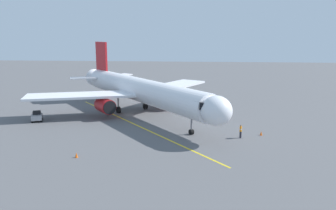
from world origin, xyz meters
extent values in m
plane|color=#565659|center=(0.00, 0.00, 0.00)|extent=(220.00, 220.00, 0.00)
cube|color=yellow|center=(-1.60, 6.08, 0.01)|extent=(25.43, 31.18, 0.01)
cylinder|color=white|center=(-1.60, 0.08, 4.10)|extent=(24.40, 28.77, 3.80)
ellipsoid|color=white|center=(-13.09, 14.20, 4.10)|extent=(5.32, 5.38, 3.61)
cone|color=white|center=(10.07, -14.27, 4.10)|extent=(4.55, 4.49, 3.42)
cube|color=black|center=(-12.20, 13.11, 4.65)|extent=(3.52, 3.28, 0.90)
cube|color=white|center=(-5.87, -8.19, 3.50)|extent=(12.79, 17.44, 0.36)
cylinder|color=red|center=(-5.47, -4.36, 2.00)|extent=(3.93, 4.09, 2.30)
cylinder|color=black|center=(-6.58, -3.00, 2.00)|extent=(1.76, 1.48, 2.10)
cube|color=white|center=(7.36, 2.57, 3.50)|extent=(17.83, 9.99, 0.36)
cylinder|color=red|center=(3.53, 2.96, 2.00)|extent=(3.93, 4.09, 2.30)
cylinder|color=black|center=(2.42, 4.32, 2.00)|extent=(1.76, 1.48, 2.10)
cube|color=red|center=(8.18, -11.95, 7.90)|extent=(3.31, 3.95, 7.20)
cube|color=white|center=(5.51, -13.73, 4.70)|extent=(5.49, 6.68, 0.24)
cube|color=white|center=(10.47, -9.69, 4.70)|extent=(6.83, 4.55, 0.24)
cylinder|color=slate|center=(-10.12, 10.55, 1.73)|extent=(0.24, 0.24, 2.77)
cylinder|color=black|center=(-10.12, 10.55, 0.35)|extent=(0.79, 0.83, 0.70)
cylinder|color=slate|center=(-1.73, -3.89, 1.94)|extent=(0.24, 0.24, 2.77)
cylinder|color=black|center=(-1.73, -3.89, 0.55)|extent=(1.04, 1.14, 1.10)
cylinder|color=slate|center=(2.31, -0.61, 1.94)|extent=(0.24, 0.24, 2.77)
cylinder|color=black|center=(2.31, -0.61, 0.55)|extent=(1.04, 1.14, 1.10)
cylinder|color=#23232D|center=(-16.38, 11.53, 0.44)|extent=(0.26, 0.26, 0.88)
cube|color=orange|center=(-16.38, 11.53, 1.18)|extent=(0.33, 0.43, 0.60)
cube|color=silver|center=(-16.38, 11.53, 1.18)|extent=(0.35, 0.45, 0.10)
sphere|color=brown|center=(-16.38, 11.53, 1.60)|extent=(0.22, 0.22, 0.22)
cube|color=yellow|center=(-1.07, -17.11, 0.62)|extent=(2.65, 2.37, 0.60)
cube|color=black|center=(-2.48, -16.35, 1.52)|extent=(3.73, 2.58, 1.61)
cylinder|color=black|center=(-2.39, -17.14, 0.32)|extent=(0.68, 0.53, 0.64)
cylinder|color=black|center=(-1.77, -15.99, 0.32)|extent=(0.68, 0.53, 0.64)
cylinder|color=black|center=(-1.08, -17.85, 0.32)|extent=(0.68, 0.53, 0.64)
cylinder|color=black|center=(-0.46, -16.71, 0.32)|extent=(0.68, 0.53, 0.64)
cube|color=#9E9EA3|center=(13.39, 5.71, 0.65)|extent=(2.25, 2.69, 0.70)
cube|color=black|center=(13.50, 5.43, 1.25)|extent=(1.36, 1.24, 0.50)
cylinder|color=black|center=(12.49, 6.21, 0.30)|extent=(0.46, 0.65, 0.60)
cylinder|color=black|center=(13.70, 6.69, 0.30)|extent=(0.46, 0.65, 0.60)
cylinder|color=black|center=(13.09, 4.72, 0.30)|extent=(0.46, 0.65, 0.60)
cylinder|color=black|center=(14.29, 5.21, 0.30)|extent=(0.46, 0.65, 0.60)
cone|color=#F2590F|center=(1.94, 20.12, 0.28)|extent=(0.32, 0.32, 0.55)
cone|color=#F2590F|center=(-19.21, 10.12, 0.28)|extent=(0.32, 0.32, 0.55)
camera|label=1|loc=(-10.86, 52.88, 12.89)|focal=35.72mm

